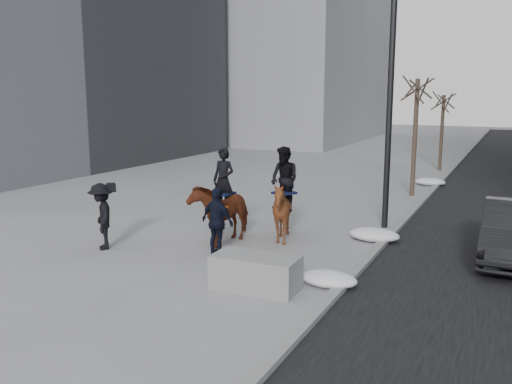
% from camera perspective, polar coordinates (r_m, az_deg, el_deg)
% --- Properties ---
extents(ground, '(120.00, 120.00, 0.00)m').
position_cam_1_polar(ground, '(13.55, -2.24, -7.08)').
color(ground, gray).
rests_on(ground, ground).
extents(curb, '(0.25, 90.00, 0.12)m').
position_cam_1_polar(curb, '(21.97, 17.35, -0.58)').
color(curb, gray).
rests_on(curb, ground).
extents(planter, '(1.84, 0.97, 0.72)m').
position_cam_1_polar(planter, '(11.48, -0.02, -8.44)').
color(planter, gray).
rests_on(planter, ground).
extents(tree_near, '(1.20, 1.20, 5.12)m').
position_cam_1_polar(tree_near, '(22.33, 16.40, 6.12)').
color(tree_near, '#32281D').
rests_on(tree_near, ground).
extents(tree_far, '(1.20, 1.20, 4.39)m').
position_cam_1_polar(tree_far, '(30.31, 18.98, 6.31)').
color(tree_far, '#382921').
rests_on(tree_far, ground).
extents(mounted_left, '(1.08, 2.07, 2.59)m').
position_cam_1_polar(mounted_left, '(14.92, -3.65, -1.63)').
color(mounted_left, '#532710').
rests_on(mounted_left, ground).
extents(mounted_right, '(1.91, 2.00, 2.63)m').
position_cam_1_polar(mounted_right, '(14.87, 2.80, -1.30)').
color(mounted_right, '#4F190F').
rests_on(mounted_right, ground).
extents(feeder, '(1.10, 0.98, 1.75)m').
position_cam_1_polar(feeder, '(13.65, -4.07, -3.15)').
color(feeder, black).
rests_on(feeder, ground).
extents(camera_crew, '(1.26, 1.26, 1.75)m').
position_cam_1_polar(camera_crew, '(14.77, -15.93, -2.45)').
color(camera_crew, black).
rests_on(camera_crew, ground).
extents(lamppost, '(0.25, 0.81, 9.09)m').
position_cam_1_polar(lamppost, '(16.69, 14.12, 13.28)').
color(lamppost, black).
rests_on(lamppost, ground).
extents(snow_piles, '(1.40, 14.95, 0.36)m').
position_cam_1_polar(snow_piles, '(17.54, 14.06, -2.76)').
color(snow_piles, white).
rests_on(snow_piles, ground).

